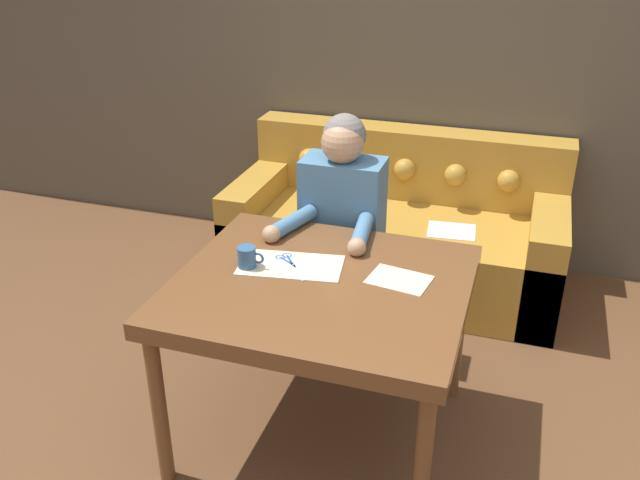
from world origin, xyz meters
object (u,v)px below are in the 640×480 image
mug (247,257)px  person (341,239)px  dining_table (321,298)px  couch (396,232)px  scissors (290,262)px

mug → person: bearing=71.8°
dining_table → couch: 1.52m
couch → mug: size_ratio=17.05×
couch → scissors: (-0.17, -1.37, 0.46)m
scissors → mug: bearing=-149.0°
dining_table → couch: bearing=89.9°
couch → scissors: 1.45m
dining_table → mug: mug is taller
dining_table → scissors: size_ratio=5.34×
scissors → mug: size_ratio=1.89×
dining_table → scissors: scissors is taller
dining_table → couch: (0.00, 1.47, -0.38)m
dining_table → person: person is taller
person → couch: bearing=82.3°
person → scissors: bearing=-96.4°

